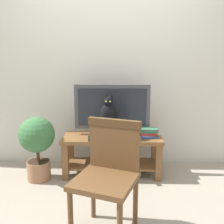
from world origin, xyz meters
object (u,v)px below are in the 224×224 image
at_px(media_box, 108,135).
at_px(potted_plant, 37,142).
at_px(tv_stand, 112,148).
at_px(wooden_chair, 109,168).
at_px(book_stack, 148,133).
at_px(cat, 108,118).
at_px(tv, 112,109).

distance_m(media_box, potted_plant, 0.80).
bearing_deg(tv_stand, wooden_chair, -90.39).
bearing_deg(media_box, potted_plant, -173.09).
distance_m(tv_stand, wooden_chair, 1.05).
xyz_separation_m(book_stack, potted_plant, (-1.25, -0.13, -0.08)).
bearing_deg(cat, tv_stand, 62.62).
distance_m(tv_stand, potted_plant, 0.86).
distance_m(wooden_chair, book_stack, 1.09).
bearing_deg(tv_stand, potted_plant, -169.24).
bearing_deg(potted_plant, tv, 15.45).
distance_m(tv, book_stack, 0.50).
relative_size(tv, cat, 1.89).
bearing_deg(potted_plant, cat, 5.95).
distance_m(media_box, cat, 0.21).
bearing_deg(potted_plant, media_box, 6.91).
height_order(tv_stand, media_box, media_box).
bearing_deg(potted_plant, tv_stand, 10.76).
relative_size(media_box, book_stack, 1.82).
bearing_deg(potted_plant, book_stack, 5.98).
relative_size(cat, wooden_chair, 0.52).
bearing_deg(wooden_chair, tv, 89.64).
distance_m(cat, wooden_chair, 0.97).
distance_m(tv, cat, 0.17).
bearing_deg(wooden_chair, media_box, 91.98).
distance_m(tv, potted_plant, 0.93).
bearing_deg(wooden_chair, tv_stand, 89.61).
bearing_deg(tv, media_box, -106.68).
bearing_deg(tv_stand, book_stack, -3.84).
relative_size(media_box, potted_plant, 0.60).
height_order(tv_stand, book_stack, book_stack).
height_order(tv_stand, potted_plant, potted_plant).
relative_size(cat, potted_plant, 0.64).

